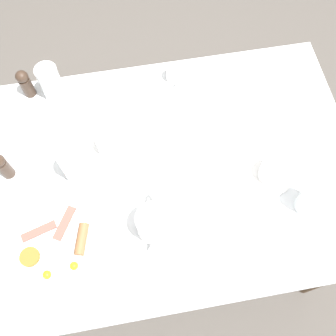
{
  "coord_description": "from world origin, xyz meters",
  "views": [
    {
      "loc": [
        0.5,
        -0.09,
        1.88
      ],
      "look_at": [
        0.0,
        0.0,
        0.75
      ],
      "focal_mm": 42.0,
      "sensor_mm": 36.0,
      "label": 1
    }
  ],
  "objects_px": {
    "breakfast_plate": "(58,249)",
    "teapot_near": "(154,223)",
    "pepper_grinder": "(25,83)",
    "salt_grinder": "(2,166)",
    "spoon_for_tea": "(281,89)",
    "wine_glass_spare": "(73,165)",
    "water_glass_short": "(313,199)",
    "napkin_folded": "(253,230)",
    "teacup_with_saucer_right": "(272,172)",
    "fork_by_plate": "(180,160)",
    "knife_by_plate": "(223,116)",
    "teacup_with_saucer_left": "(109,144)",
    "creamer_jug": "(174,74)",
    "water_glass_tall": "(51,82)",
    "fork_spare": "(321,152)"
  },
  "relations": [
    {
      "from": "napkin_folded",
      "to": "fork_spare",
      "type": "xyz_separation_m",
      "value": [
        -0.21,
        0.29,
        -0.0
      ]
    },
    {
      "from": "breakfast_plate",
      "to": "wine_glass_spare",
      "type": "height_order",
      "value": "wine_glass_spare"
    },
    {
      "from": "spoon_for_tea",
      "to": "fork_by_plate",
      "type": "bearing_deg",
      "value": -62.68
    },
    {
      "from": "wine_glass_spare",
      "to": "creamer_jug",
      "type": "distance_m",
      "value": 0.48
    },
    {
      "from": "pepper_grinder",
      "to": "napkin_folded",
      "type": "bearing_deg",
      "value": 46.16
    },
    {
      "from": "water_glass_tall",
      "to": "teapot_near",
      "type": "bearing_deg",
      "value": 26.27
    },
    {
      "from": "breakfast_plate",
      "to": "knife_by_plate",
      "type": "xyz_separation_m",
      "value": [
        -0.36,
        0.58,
        -0.01
      ]
    },
    {
      "from": "breakfast_plate",
      "to": "teapot_near",
      "type": "height_order",
      "value": "teapot_near"
    },
    {
      "from": "water_glass_short",
      "to": "teacup_with_saucer_right",
      "type": "bearing_deg",
      "value": -145.16
    },
    {
      "from": "knife_by_plate",
      "to": "fork_spare",
      "type": "distance_m",
      "value": 0.34
    },
    {
      "from": "teapot_near",
      "to": "pepper_grinder",
      "type": "height_order",
      "value": "teapot_near"
    },
    {
      "from": "wine_glass_spare",
      "to": "water_glass_short",
      "type": "bearing_deg",
      "value": 71.28
    },
    {
      "from": "napkin_folded",
      "to": "water_glass_tall",
      "type": "bearing_deg",
      "value": -137.17
    },
    {
      "from": "pepper_grinder",
      "to": "salt_grinder",
      "type": "relative_size",
      "value": 1.0
    },
    {
      "from": "water_glass_tall",
      "to": "teacup_with_saucer_left",
      "type": "bearing_deg",
      "value": 33.85
    },
    {
      "from": "breakfast_plate",
      "to": "water_glass_short",
      "type": "height_order",
      "value": "water_glass_short"
    },
    {
      "from": "teacup_with_saucer_right",
      "to": "salt_grinder",
      "type": "relative_size",
      "value": 1.22
    },
    {
      "from": "water_glass_short",
      "to": "salt_grinder",
      "type": "distance_m",
      "value": 0.94
    },
    {
      "from": "creamer_jug",
      "to": "napkin_folded",
      "type": "height_order",
      "value": "creamer_jug"
    },
    {
      "from": "knife_by_plate",
      "to": "fork_spare",
      "type": "height_order",
      "value": "same"
    },
    {
      "from": "salt_grinder",
      "to": "spoon_for_tea",
      "type": "xyz_separation_m",
      "value": [
        -0.16,
        0.95,
        -0.06
      ]
    },
    {
      "from": "pepper_grinder",
      "to": "fork_spare",
      "type": "distance_m",
      "value": 1.01
    },
    {
      "from": "wine_glass_spare",
      "to": "creamer_jug",
      "type": "xyz_separation_m",
      "value": [
        -0.31,
        0.37,
        -0.04
      ]
    },
    {
      "from": "wine_glass_spare",
      "to": "salt_grinder",
      "type": "bearing_deg",
      "value": -99.72
    },
    {
      "from": "creamer_jug",
      "to": "fork_by_plate",
      "type": "xyz_separation_m",
      "value": [
        0.32,
        -0.04,
        -0.02
      ]
    },
    {
      "from": "teacup_with_saucer_right",
      "to": "fork_by_plate",
      "type": "bearing_deg",
      "value": -111.25
    },
    {
      "from": "teapot_near",
      "to": "pepper_grinder",
      "type": "bearing_deg",
      "value": -138.91
    },
    {
      "from": "teacup_with_saucer_left",
      "to": "teacup_with_saucer_right",
      "type": "distance_m",
      "value": 0.52
    },
    {
      "from": "teapot_near",
      "to": "creamer_jug",
      "type": "distance_m",
      "value": 0.55
    },
    {
      "from": "teacup_with_saucer_right",
      "to": "spoon_for_tea",
      "type": "relative_size",
      "value": 0.87
    },
    {
      "from": "teacup_with_saucer_left",
      "to": "pepper_grinder",
      "type": "relative_size",
      "value": 1.22
    },
    {
      "from": "pepper_grinder",
      "to": "spoon_for_tea",
      "type": "distance_m",
      "value": 0.88
    },
    {
      "from": "teacup_with_saucer_right",
      "to": "water_glass_short",
      "type": "bearing_deg",
      "value": 34.84
    },
    {
      "from": "teacup_with_saucer_right",
      "to": "water_glass_short",
      "type": "xyz_separation_m",
      "value": [
        0.12,
        0.08,
        0.04
      ]
    },
    {
      "from": "fork_by_plate",
      "to": "spoon_for_tea",
      "type": "distance_m",
      "value": 0.45
    },
    {
      "from": "teacup_with_saucer_right",
      "to": "fork_by_plate",
      "type": "distance_m",
      "value": 0.29
    },
    {
      "from": "knife_by_plate",
      "to": "spoon_for_tea",
      "type": "height_order",
      "value": "same"
    },
    {
      "from": "wine_glass_spare",
      "to": "fork_spare",
      "type": "relative_size",
      "value": 0.8
    },
    {
      "from": "water_glass_short",
      "to": "napkin_folded",
      "type": "distance_m",
      "value": 0.2
    },
    {
      "from": "water_glass_short",
      "to": "knife_by_plate",
      "type": "relative_size",
      "value": 0.65
    },
    {
      "from": "teapot_near",
      "to": "creamer_jug",
      "type": "bearing_deg",
      "value": 172.44
    },
    {
      "from": "creamer_jug",
      "to": "napkin_folded",
      "type": "distance_m",
      "value": 0.6
    },
    {
      "from": "water_glass_short",
      "to": "creamer_jug",
      "type": "height_order",
      "value": "water_glass_short"
    },
    {
      "from": "salt_grinder",
      "to": "breakfast_plate",
      "type": "bearing_deg",
      "value": 27.21
    },
    {
      "from": "teapot_near",
      "to": "water_glass_short",
      "type": "bearing_deg",
      "value": 97.27
    },
    {
      "from": "pepper_grinder",
      "to": "teapot_near",
      "type": "bearing_deg",
      "value": 32.35
    },
    {
      "from": "fork_by_plate",
      "to": "breakfast_plate",
      "type": "bearing_deg",
      "value": -60.88
    },
    {
      "from": "pepper_grinder",
      "to": "fork_by_plate",
      "type": "height_order",
      "value": "pepper_grinder"
    },
    {
      "from": "wine_glass_spare",
      "to": "napkin_folded",
      "type": "distance_m",
      "value": 0.58
    },
    {
      "from": "teacup_with_saucer_left",
      "to": "napkin_folded",
      "type": "bearing_deg",
      "value": 47.91
    }
  ]
}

